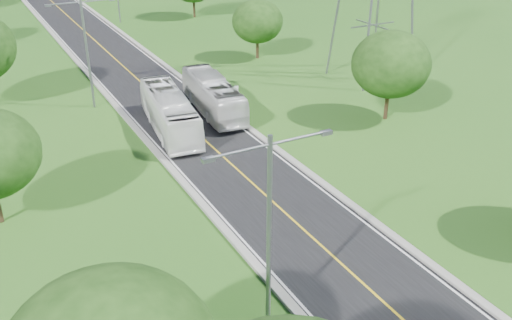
{
  "coord_description": "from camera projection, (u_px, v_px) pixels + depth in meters",
  "views": [
    {
      "loc": [
        -16.22,
        -5.88,
        19.11
      ],
      "look_at": [
        -0.87,
        22.76,
        3.0
      ],
      "focal_mm": 40.0,
      "sensor_mm": 36.0,
      "label": 1
    }
  ],
  "objects": [
    {
      "name": "ground",
      "position": [
        114.0,
        58.0,
        67.37
      ],
      "size": [
        260.0,
        260.0,
        0.0
      ],
      "primitive_type": "plane",
      "color": "#235818",
      "rests_on": "ground"
    },
    {
      "name": "tree_rb",
      "position": [
        391.0,
        64.0,
        48.26
      ],
      "size": [
        6.72,
        6.72,
        7.82
      ],
      "color": "black",
      "rests_on": "ground"
    },
    {
      "name": "bus_outbound",
      "position": [
        213.0,
        95.0,
        51.01
      ],
      "size": [
        3.91,
        11.61,
        3.17
      ],
      "primitive_type": "imported",
      "rotation": [
        0.0,
        0.0,
        3.03
      ],
      "color": "silver",
      "rests_on": "road"
    },
    {
      "name": "streetlight_near_left",
      "position": [
        269.0,
        222.0,
        24.29
      ],
      "size": [
        5.9,
        0.25,
        10.0
      ],
      "color": "slate",
      "rests_on": "ground"
    },
    {
      "name": "tree_rc",
      "position": [
        257.0,
        21.0,
        65.48
      ],
      "size": [
        5.88,
        5.88,
        6.84
      ],
      "color": "black",
      "rests_on": "ground"
    },
    {
      "name": "streetlight_mid_left",
      "position": [
        86.0,
        44.0,
        50.35
      ],
      "size": [
        5.9,
        0.25,
        10.0
      ],
      "color": "slate",
      "rests_on": "ground"
    },
    {
      "name": "curb_left",
      "position": [
        66.0,
        50.0,
        70.26
      ],
      "size": [
        0.5,
        150.0,
        0.22
      ],
      "primitive_type": "cube",
      "color": "gray",
      "rests_on": "ground"
    },
    {
      "name": "road",
      "position": [
        101.0,
        46.0,
        72.1
      ],
      "size": [
        8.0,
        150.0,
        0.06
      ],
      "primitive_type": "cube",
      "color": "black",
      "rests_on": "ground"
    },
    {
      "name": "curb_right",
      "position": [
        133.0,
        41.0,
        73.86
      ],
      "size": [
        0.5,
        150.0,
        0.22
      ],
      "primitive_type": "cube",
      "color": "gray",
      "rests_on": "ground"
    },
    {
      "name": "speed_limit_sign",
      "position": [
        236.0,
        94.0,
        51.48
      ],
      "size": [
        0.55,
        0.09,
        2.4
      ],
      "color": "slate",
      "rests_on": "ground"
    },
    {
      "name": "bus_inbound",
      "position": [
        169.0,
        112.0,
        47.21
      ],
      "size": [
        4.32,
        12.05,
        3.28
      ],
      "primitive_type": "imported",
      "rotation": [
        0.0,
        0.0,
        -0.14
      ],
      "color": "white",
      "rests_on": "road"
    }
  ]
}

